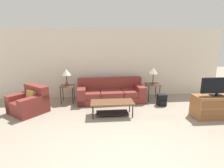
{
  "coord_description": "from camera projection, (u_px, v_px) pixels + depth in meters",
  "views": [
    {
      "loc": [
        -0.57,
        -2.41,
        2.1
      ],
      "look_at": [
        -0.06,
        3.0,
        0.8
      ],
      "focal_mm": 28.0,
      "sensor_mm": 36.0,
      "label": 1
    }
  ],
  "objects": [
    {
      "name": "couch",
      "position": [
        111.0,
        93.0,
        6.37
      ],
      "size": [
        2.41,
        1.05,
        0.82
      ],
      "color": "maroon",
      "rests_on": "ground_plane"
    },
    {
      "name": "backpack",
      "position": [
        162.0,
        100.0,
        5.94
      ],
      "size": [
        0.29,
        0.31,
        0.39
      ],
      "color": "black",
      "rests_on": "ground_plane"
    },
    {
      "name": "table_lamp_left",
      "position": [
        66.0,
        72.0,
        6.03
      ],
      "size": [
        0.32,
        0.32,
        0.59
      ],
      "color": "#472D1E",
      "rests_on": "side_table_left"
    },
    {
      "name": "table_lamp_right",
      "position": [
        153.0,
        71.0,
        6.31
      ],
      "size": [
        0.32,
        0.32,
        0.59
      ],
      "color": "#472D1E",
      "rests_on": "side_table_right"
    },
    {
      "name": "side_table_left",
      "position": [
        67.0,
        88.0,
        6.16
      ],
      "size": [
        0.48,
        0.49,
        0.62
      ],
      "color": "brown",
      "rests_on": "ground_plane"
    },
    {
      "name": "tv_console",
      "position": [
        215.0,
        106.0,
        4.96
      ],
      "size": [
        1.23,
        0.51,
        0.65
      ],
      "color": "#935B33",
      "rests_on": "ground_plane"
    },
    {
      "name": "side_table_right",
      "position": [
        153.0,
        86.0,
        6.44
      ],
      "size": [
        0.48,
        0.49,
        0.62
      ],
      "color": "brown",
      "rests_on": "ground_plane"
    },
    {
      "name": "coffee_table",
      "position": [
        112.0,
        105.0,
        5.09
      ],
      "size": [
        1.25,
        0.57,
        0.42
      ],
      "color": "brown",
      "rests_on": "ground_plane"
    },
    {
      "name": "wall_back",
      "position": [
        110.0,
        63.0,
        6.78
      ],
      "size": [
        8.86,
        0.06,
        2.6
      ],
      "color": "silver",
      "rests_on": "ground_plane"
    },
    {
      "name": "picture_frame",
      "position": [
        67.0,
        84.0,
        6.05
      ],
      "size": [
        0.1,
        0.04,
        0.13
      ],
      "color": "#4C3828",
      "rests_on": "side_table_left"
    },
    {
      "name": "television",
      "position": [
        218.0,
        86.0,
        4.82
      ],
      "size": [
        0.95,
        0.2,
        0.51
      ],
      "color": "black",
      "rests_on": "tv_console"
    },
    {
      "name": "armchair",
      "position": [
        29.0,
        103.0,
        5.34
      ],
      "size": [
        1.3,
        1.29,
        0.8
      ],
      "color": "maroon",
      "rests_on": "ground_plane"
    }
  ]
}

